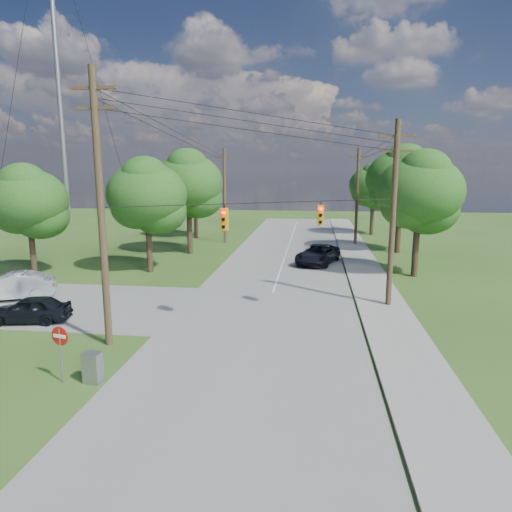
# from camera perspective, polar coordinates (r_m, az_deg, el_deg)

# --- Properties ---
(ground) EXTENTS (140.00, 140.00, 0.00)m
(ground) POSITION_cam_1_polar(r_m,az_deg,el_deg) (20.32, -6.24, -11.89)
(ground) COLOR #304F1A
(ground) RESTS_ON ground
(main_road) EXTENTS (10.00, 100.00, 0.03)m
(main_road) POSITION_cam_1_polar(r_m,az_deg,el_deg) (24.62, 1.06, -7.69)
(main_road) COLOR gray
(main_road) RESTS_ON ground
(sidewalk_east) EXTENTS (2.60, 100.00, 0.12)m
(sidewalk_east) POSITION_cam_1_polar(r_m,az_deg,el_deg) (24.84, 16.76, -7.89)
(sidewalk_east) COLOR gray
(sidewalk_east) RESTS_ON ground
(pole_sw) EXTENTS (2.00, 0.32, 12.00)m
(pole_sw) POSITION_cam_1_polar(r_m,az_deg,el_deg) (20.78, -18.84, 5.83)
(pole_sw) COLOR brown
(pole_sw) RESTS_ON ground
(pole_ne) EXTENTS (2.00, 0.32, 10.50)m
(pole_ne) POSITION_cam_1_polar(r_m,az_deg,el_deg) (26.69, 16.77, 5.28)
(pole_ne) COLOR brown
(pole_ne) RESTS_ON ground
(pole_north_e) EXTENTS (2.00, 0.32, 10.00)m
(pole_north_e) POSITION_cam_1_polar(r_m,az_deg,el_deg) (48.50, 12.52, 7.34)
(pole_north_e) COLOR brown
(pole_north_e) RESTS_ON ground
(pole_north_w) EXTENTS (2.00, 0.32, 10.00)m
(pole_north_w) POSITION_cam_1_polar(r_m,az_deg,el_deg) (49.22, -3.95, 7.61)
(pole_north_w) COLOR brown
(pole_north_w) RESTS_ON ground
(power_lines) EXTENTS (13.93, 29.62, 4.93)m
(power_lines) POSITION_cam_1_polar(r_m,az_deg,el_deg) (29.95, 1.52, 13.33)
(power_lines) COLOR black
(power_lines) RESTS_ON ground
(traffic_signals) EXTENTS (4.91, 3.27, 1.05)m
(traffic_signals) POSITION_cam_1_polar(r_m,az_deg,el_deg) (22.85, 2.34, 4.95)
(traffic_signals) COLOR orange
(traffic_signals) RESTS_ON ground
(radio_mast) EXTENTS (0.70, 0.70, 45.00)m
(radio_mast) POSITION_cam_1_polar(r_m,az_deg,el_deg) (75.31, -23.62, 21.15)
(radio_mast) COLOR gray
(radio_mast) RESTS_ON ground
(tree_w_near) EXTENTS (6.00, 6.00, 8.40)m
(tree_w_near) POSITION_cam_1_polar(r_m,az_deg,el_deg) (35.54, -13.48, 7.43)
(tree_w_near) COLOR #453522
(tree_w_near) RESTS_ON ground
(tree_w_mid) EXTENTS (6.40, 6.40, 9.22)m
(tree_w_mid) POSITION_cam_1_polar(r_m,az_deg,el_deg) (42.81, -8.46, 9.00)
(tree_w_mid) COLOR #453522
(tree_w_mid) RESTS_ON ground
(tree_w_far) EXTENTS (6.00, 6.00, 8.73)m
(tree_w_far) POSITION_cam_1_polar(r_m,az_deg,el_deg) (52.99, -7.63, 8.98)
(tree_w_far) COLOR #453522
(tree_w_far) RESTS_ON ground
(tree_e_near) EXTENTS (6.20, 6.20, 8.81)m
(tree_e_near) POSITION_cam_1_polar(r_m,az_deg,el_deg) (35.07, 19.75, 7.59)
(tree_e_near) COLOR #453522
(tree_e_near) RESTS_ON ground
(tree_e_mid) EXTENTS (6.60, 6.60, 9.64)m
(tree_e_mid) POSITION_cam_1_polar(r_m,az_deg,el_deg) (44.95, 17.71, 9.11)
(tree_e_mid) COLOR #453522
(tree_e_mid) RESTS_ON ground
(tree_e_far) EXTENTS (5.80, 5.80, 8.32)m
(tree_e_far) POSITION_cam_1_polar(r_m,az_deg,el_deg) (56.69, 14.47, 8.51)
(tree_e_far) COLOR #453522
(tree_e_far) RESTS_ON ground
(tree_cross_n) EXTENTS (5.60, 5.60, 7.91)m
(tree_cross_n) POSITION_cam_1_polar(r_m,az_deg,el_deg) (36.99, -26.60, 6.20)
(tree_cross_n) COLOR #453522
(tree_cross_n) RESTS_ON ground
(car_cross_dark) EXTENTS (4.30, 2.39, 1.38)m
(car_cross_dark) POSITION_cam_1_polar(r_m,az_deg,el_deg) (26.39, -26.48, -5.97)
(car_cross_dark) COLOR black
(car_cross_dark) RESTS_ON cross_road
(car_cross_silver) EXTENTS (5.24, 3.64, 1.64)m
(car_cross_silver) POSITION_cam_1_polar(r_m,az_deg,el_deg) (31.35, -28.31, -3.37)
(car_cross_silver) COLOR silver
(car_cross_silver) RESTS_ON cross_road
(car_main_north) EXTENTS (4.18, 6.20, 1.58)m
(car_main_north) POSITION_cam_1_polar(r_m,az_deg,el_deg) (38.56, 7.73, 0.22)
(car_main_north) COLOR black
(car_main_north) RESTS_ON main_road
(control_cabinet) EXTENTS (0.71, 0.55, 1.17)m
(control_cabinet) POSITION_cam_1_polar(r_m,az_deg,el_deg) (18.40, -19.72, -13.02)
(control_cabinet) COLOR gray
(control_cabinet) RESTS_ON ground
(do_not_enter_sign) EXTENTS (0.72, 0.19, 2.19)m
(do_not_enter_sign) POSITION_cam_1_polar(r_m,az_deg,el_deg) (18.42, -23.28, -9.81)
(do_not_enter_sign) COLOR gray
(do_not_enter_sign) RESTS_ON ground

